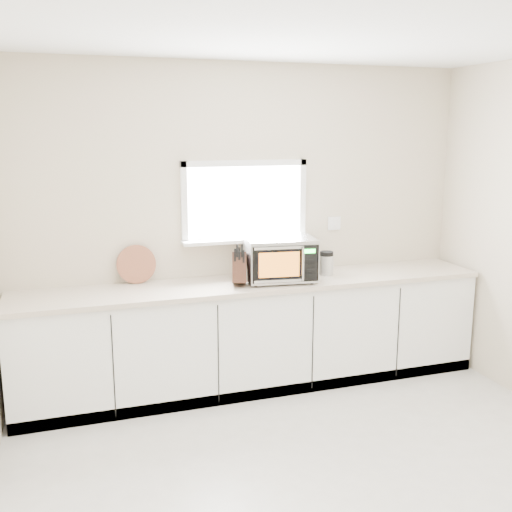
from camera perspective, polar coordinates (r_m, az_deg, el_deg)
name	(u,v)px	position (r m, az deg, el deg)	size (l,w,h in m)	color
ground	(344,497)	(3.89, 8.36, -21.79)	(4.00, 4.00, 0.00)	beige
back_wall	(244,223)	(5.15, -1.12, 3.16)	(4.00, 0.17, 2.70)	beige
cabinets	(255,336)	(5.10, -0.10, -7.63)	(3.92, 0.60, 0.88)	white
countertop	(255,284)	(4.96, -0.06, -2.65)	(3.92, 0.64, 0.04)	beige
microwave	(280,258)	(4.95, 2.28, -0.21)	(0.61, 0.51, 0.36)	black
knife_block	(239,267)	(4.80, -1.59, -1.09)	(0.18, 0.26, 0.34)	#422317
cutting_board	(136,264)	(4.96, -11.33, -0.77)	(0.32, 0.32, 0.02)	#A15D3E
coffee_grinder	(326,263)	(5.19, 6.73, -0.66)	(0.15, 0.15, 0.21)	#B1B4B9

